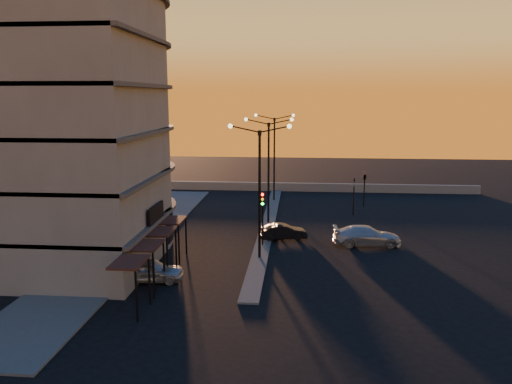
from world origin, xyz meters
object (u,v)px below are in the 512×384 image
object	(u,v)px
traffic_light_main	(263,210)
car_sedan	(283,232)
streetlamp_mid	(269,162)
car_hatchback	(149,270)
car_wagon	(367,236)

from	to	relation	value
traffic_light_main	car_sedan	size ratio (longest dim) A/B	1.12
streetlamp_mid	traffic_light_main	world-z (taller)	streetlamp_mid
streetlamp_mid	car_hatchback	size ratio (longest dim) A/B	2.24
streetlamp_mid	car_wagon	size ratio (longest dim) A/B	1.83
car_hatchback	car_wagon	distance (m)	17.04
car_hatchback	car_sedan	xyz separation A→B (m)	(8.00, 9.98, -0.10)
streetlamp_mid	traffic_light_main	xyz separation A→B (m)	(0.00, -7.13, -2.70)
traffic_light_main	car_wagon	world-z (taller)	traffic_light_main
car_hatchback	car_sedan	bearing A→B (deg)	-44.58
car_hatchback	traffic_light_main	bearing A→B (deg)	-45.54
traffic_light_main	car_sedan	xyz separation A→B (m)	(1.50, 2.14, -2.26)
car_sedan	car_wagon	distance (m)	6.58
car_sedan	car_wagon	xyz separation A→B (m)	(6.50, -1.03, 0.13)
car_hatchback	car_wagon	xyz separation A→B (m)	(14.50, 8.95, 0.03)
car_hatchback	streetlamp_mid	bearing A→B (deg)	-29.33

